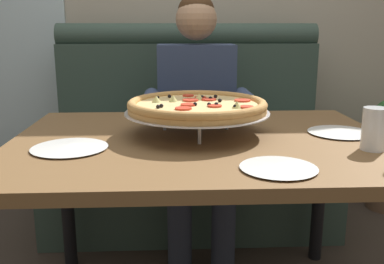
# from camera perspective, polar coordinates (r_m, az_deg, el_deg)

# --- Properties ---
(booth_bench) EXTENTS (1.58, 0.78, 1.13)m
(booth_bench) POSITION_cam_1_polar(r_m,az_deg,el_deg) (2.54, -0.29, -2.55)
(booth_bench) COLOR #384C42
(booth_bench) RESTS_ON ground_plane
(dining_table) EXTENTS (1.33, 0.99, 0.73)m
(dining_table) POSITION_cam_1_polar(r_m,az_deg,el_deg) (1.54, 1.25, -3.60)
(dining_table) COLOR brown
(dining_table) RESTS_ON ground_plane
(diner_main) EXTENTS (0.54, 0.64, 1.27)m
(diner_main) POSITION_cam_1_polar(r_m,az_deg,el_deg) (2.21, 0.68, 3.30)
(diner_main) COLOR #2D3342
(diner_main) RESTS_ON ground_plane
(pizza) EXTENTS (0.52, 0.52, 0.14)m
(pizza) POSITION_cam_1_polar(r_m,az_deg,el_deg) (1.56, 0.68, 3.38)
(pizza) COLOR silver
(pizza) RESTS_ON dining_table
(plate_near_left) EXTENTS (0.23, 0.23, 0.02)m
(plate_near_left) POSITION_cam_1_polar(r_m,az_deg,el_deg) (1.67, 18.94, 0.15)
(plate_near_left) COLOR white
(plate_near_left) RESTS_ON dining_table
(plate_near_right) EXTENTS (0.22, 0.22, 0.02)m
(plate_near_right) POSITION_cam_1_polar(r_m,az_deg,el_deg) (1.21, 11.35, -4.38)
(plate_near_right) COLOR white
(plate_near_right) RESTS_ON dining_table
(plate_far_side) EXTENTS (0.24, 0.24, 0.02)m
(plate_far_side) POSITION_cam_1_polar(r_m,az_deg,el_deg) (1.44, -15.84, -1.77)
(plate_far_side) COLOR white
(plate_far_side) RESTS_ON dining_table
(drinking_glass) EXTENTS (0.08, 0.08, 0.14)m
(drinking_glass) POSITION_cam_1_polar(r_m,az_deg,el_deg) (1.48, 22.87, 0.06)
(drinking_glass) COLOR silver
(drinking_glass) RESTS_ON dining_table
(patio_chair) EXTENTS (0.40, 0.40, 0.86)m
(patio_chair) POSITION_cam_1_polar(r_m,az_deg,el_deg) (3.79, -21.89, 3.84)
(patio_chair) COLOR black
(patio_chair) RESTS_ON ground_plane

